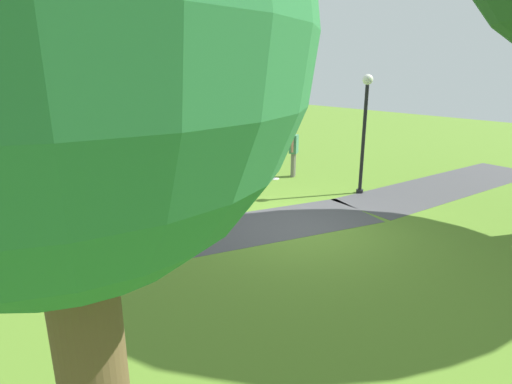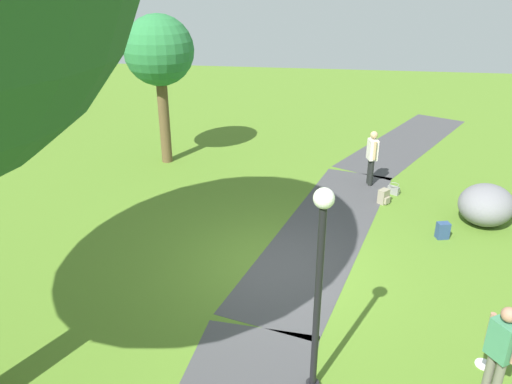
{
  "view_description": "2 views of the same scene",
  "coord_description": "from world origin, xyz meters",
  "px_view_note": "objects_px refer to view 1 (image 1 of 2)",
  "views": [
    {
      "loc": [
        6.37,
        6.15,
        3.46
      ],
      "look_at": [
        1.36,
        0.01,
        1.1
      ],
      "focal_mm": 29.4,
      "sensor_mm": 36.0,
      "label": 1
    },
    {
      "loc": [
        -8.97,
        -0.9,
        5.76
      ],
      "look_at": [
        1.43,
        0.63,
        1.08
      ],
      "focal_mm": 34.72,
      "sensor_mm": 36.0,
      "label": 2
    }
  ],
  "objects_px": {
    "lawn_boulder": "(99,183)",
    "backpack_by_boulder": "(152,197)",
    "man_near_boulder": "(294,149)",
    "young_tree_near_path": "(50,52)",
    "frisbee_on_grass": "(275,179)",
    "handbag_on_grass": "(66,229)",
    "spare_backpack_on_lawn": "(102,224)",
    "lamp_post": "(365,121)",
    "woman_with_handbag": "(35,207)"
  },
  "relations": [
    {
      "from": "lawn_boulder",
      "to": "backpack_by_boulder",
      "type": "height_order",
      "value": "lawn_boulder"
    },
    {
      "from": "man_near_boulder",
      "to": "lawn_boulder",
      "type": "bearing_deg",
      "value": -13.64
    },
    {
      "from": "young_tree_near_path",
      "to": "frisbee_on_grass",
      "type": "height_order",
      "value": "young_tree_near_path"
    },
    {
      "from": "handbag_on_grass",
      "to": "frisbee_on_grass",
      "type": "height_order",
      "value": "handbag_on_grass"
    },
    {
      "from": "lawn_boulder",
      "to": "frisbee_on_grass",
      "type": "relative_size",
      "value": 6.99
    },
    {
      "from": "man_near_boulder",
      "to": "spare_backpack_on_lawn",
      "type": "bearing_deg",
      "value": 8.06
    },
    {
      "from": "man_near_boulder",
      "to": "frisbee_on_grass",
      "type": "xyz_separation_m",
      "value": [
        0.69,
        -0.12,
        -0.92
      ]
    },
    {
      "from": "lawn_boulder",
      "to": "spare_backpack_on_lawn",
      "type": "xyz_separation_m",
      "value": [
        0.81,
        2.37,
        -0.3
      ]
    },
    {
      "from": "lamp_post",
      "to": "lawn_boulder",
      "type": "relative_size",
      "value": 1.71
    },
    {
      "from": "lamp_post",
      "to": "man_near_boulder",
      "type": "xyz_separation_m",
      "value": [
        0.17,
        -2.58,
        -1.12
      ]
    },
    {
      "from": "man_near_boulder",
      "to": "handbag_on_grass",
      "type": "bearing_deg",
      "value": 4.81
    },
    {
      "from": "lawn_boulder",
      "to": "handbag_on_grass",
      "type": "bearing_deg",
      "value": 54.51
    },
    {
      "from": "woman_with_handbag",
      "to": "spare_backpack_on_lawn",
      "type": "distance_m",
      "value": 1.51
    },
    {
      "from": "backpack_by_boulder",
      "to": "frisbee_on_grass",
      "type": "height_order",
      "value": "backpack_by_boulder"
    },
    {
      "from": "man_near_boulder",
      "to": "frisbee_on_grass",
      "type": "relative_size",
      "value": 5.89
    },
    {
      "from": "lamp_post",
      "to": "spare_backpack_on_lawn",
      "type": "distance_m",
      "value": 7.29
    },
    {
      "from": "young_tree_near_path",
      "to": "man_near_boulder",
      "type": "relative_size",
      "value": 2.87
    },
    {
      "from": "frisbee_on_grass",
      "to": "backpack_by_boulder",
      "type": "bearing_deg",
      "value": -1.78
    },
    {
      "from": "lamp_post",
      "to": "spare_backpack_on_lawn",
      "type": "bearing_deg",
      "value": -13.42
    },
    {
      "from": "lamp_post",
      "to": "man_near_boulder",
      "type": "height_order",
      "value": "lamp_post"
    },
    {
      "from": "spare_backpack_on_lawn",
      "to": "man_near_boulder",
      "type": "bearing_deg",
      "value": -171.94
    },
    {
      "from": "lawn_boulder",
      "to": "spare_backpack_on_lawn",
      "type": "height_order",
      "value": "lawn_boulder"
    },
    {
      "from": "woman_with_handbag",
      "to": "handbag_on_grass",
      "type": "distance_m",
      "value": 1.2
    },
    {
      "from": "young_tree_near_path",
      "to": "frisbee_on_grass",
      "type": "distance_m",
      "value": 11.97
    },
    {
      "from": "man_near_boulder",
      "to": "frisbee_on_grass",
      "type": "height_order",
      "value": "man_near_boulder"
    },
    {
      "from": "woman_with_handbag",
      "to": "frisbee_on_grass",
      "type": "height_order",
      "value": "woman_with_handbag"
    },
    {
      "from": "spare_backpack_on_lawn",
      "to": "frisbee_on_grass",
      "type": "distance_m",
      "value": 6.09
    },
    {
      "from": "handbag_on_grass",
      "to": "backpack_by_boulder",
      "type": "xyz_separation_m",
      "value": [
        -2.42,
        -0.87,
        0.05
      ]
    },
    {
      "from": "lamp_post",
      "to": "handbag_on_grass",
      "type": "xyz_separation_m",
      "value": [
        7.5,
        -1.96,
        -1.91
      ]
    },
    {
      "from": "man_near_boulder",
      "to": "handbag_on_grass",
      "type": "height_order",
      "value": "man_near_boulder"
    },
    {
      "from": "lamp_post",
      "to": "lawn_boulder",
      "type": "bearing_deg",
      "value": -33.53
    },
    {
      "from": "young_tree_near_path",
      "to": "woman_with_handbag",
      "type": "height_order",
      "value": "young_tree_near_path"
    },
    {
      "from": "handbag_on_grass",
      "to": "woman_with_handbag",
      "type": "bearing_deg",
      "value": 44.95
    },
    {
      "from": "man_near_boulder",
      "to": "frisbee_on_grass",
      "type": "bearing_deg",
      "value": -9.87
    },
    {
      "from": "lawn_boulder",
      "to": "man_near_boulder",
      "type": "relative_size",
      "value": 1.19
    },
    {
      "from": "spare_backpack_on_lawn",
      "to": "lawn_boulder",
      "type": "bearing_deg",
      "value": -108.77
    },
    {
      "from": "frisbee_on_grass",
      "to": "young_tree_near_path",
      "type": "bearing_deg",
      "value": 43.6
    },
    {
      "from": "spare_backpack_on_lawn",
      "to": "backpack_by_boulder",
      "type": "bearing_deg",
      "value": -145.84
    },
    {
      "from": "young_tree_near_path",
      "to": "lamp_post",
      "type": "relative_size",
      "value": 1.41
    },
    {
      "from": "backpack_by_boulder",
      "to": "spare_backpack_on_lawn",
      "type": "distance_m",
      "value": 2.13
    },
    {
      "from": "lamp_post",
      "to": "young_tree_near_path",
      "type": "bearing_deg",
      "value": 29.56
    },
    {
      "from": "lawn_boulder",
      "to": "handbag_on_grass",
      "type": "height_order",
      "value": "lawn_boulder"
    },
    {
      "from": "woman_with_handbag",
      "to": "backpack_by_boulder",
      "type": "height_order",
      "value": "woman_with_handbag"
    },
    {
      "from": "woman_with_handbag",
      "to": "lawn_boulder",
      "type": "bearing_deg",
      "value": -127.98
    },
    {
      "from": "woman_with_handbag",
      "to": "handbag_on_grass",
      "type": "bearing_deg",
      "value": -135.05
    },
    {
      "from": "handbag_on_grass",
      "to": "man_near_boulder",
      "type": "bearing_deg",
      "value": -175.19
    },
    {
      "from": "young_tree_near_path",
      "to": "lamp_post",
      "type": "height_order",
      "value": "young_tree_near_path"
    },
    {
      "from": "young_tree_near_path",
      "to": "man_near_boulder",
      "type": "height_order",
      "value": "young_tree_near_path"
    },
    {
      "from": "young_tree_near_path",
      "to": "man_near_boulder",
      "type": "distance_m",
      "value": 12.16
    },
    {
      "from": "spare_backpack_on_lawn",
      "to": "frisbee_on_grass",
      "type": "relative_size",
      "value": 1.45
    }
  ]
}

